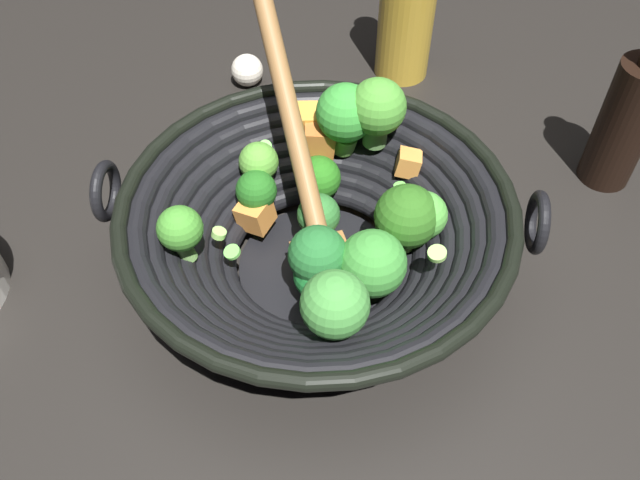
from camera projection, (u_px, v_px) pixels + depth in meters
name	position (u px, v px, depth m)	size (l,w,h in m)	color
ground_plane	(317.00, 271.00, 0.63)	(4.00, 4.00, 0.00)	black
wok	(320.00, 226.00, 0.58)	(0.35, 0.34, 0.20)	black
soy_sauce_bottle	(627.00, 119.00, 0.66)	(0.05, 0.05, 0.19)	black
garlic_bulb	(247.00, 70.00, 0.80)	(0.04, 0.04, 0.04)	silver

